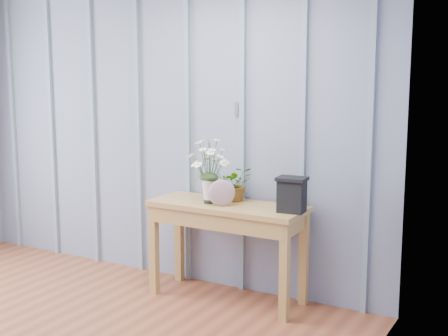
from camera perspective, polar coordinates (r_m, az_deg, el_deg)
The scene contains 6 objects.
room_shell at distance 4.18m, azimuth -16.45°, elevation 11.84°, with size 4.00×4.50×2.50m.
sideboard at distance 4.73m, azimuth 0.30°, elevation -4.64°, with size 1.20×0.45×0.75m.
daisy_vase at distance 4.66m, azimuth -1.38°, elevation 0.64°, with size 0.36×0.28×0.52m.
spider_plant at distance 4.77m, azimuth 1.16°, elevation -1.44°, with size 0.24×0.21×0.27m, color #1F3716.
felt_disc_vessel at distance 4.60m, azimuth -0.21°, elevation -2.28°, with size 0.20×0.06×0.20m, color #834869.
carved_box at distance 4.43m, azimuth 6.22°, elevation -2.41°, with size 0.22×0.18×0.25m.
Camera 1 is at (2.97, -2.02, 1.79)m, focal length 50.00 mm.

